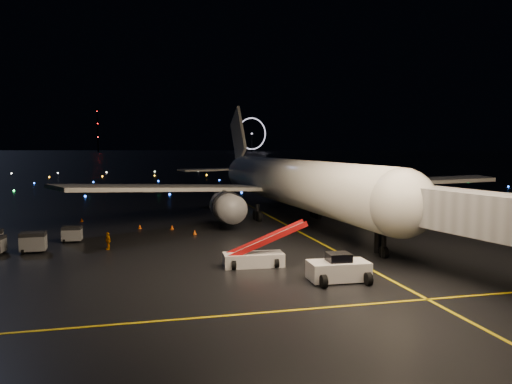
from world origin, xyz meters
TOP-DOWN VIEW (x-y plane):
  - ground at (0.00, 300.00)m, footprint 2000.00×2000.00m
  - lane_centre at (12.00, 15.00)m, footprint 0.25×80.00m
  - lane_cross at (-5.00, -10.00)m, footprint 60.00×0.25m
  - airliner at (13.42, 26.73)m, footprint 61.87×59.12m
  - pushback_tug at (8.21, -4.57)m, footprint 4.38×2.42m
  - belt_loader at (3.25, 1.16)m, footprint 7.22×2.33m
  - crew_c at (-8.57, 10.75)m, footprint 0.80×1.03m
  - safety_cone_0 at (0.28, 16.75)m, footprint 0.52×0.52m
  - safety_cone_1 at (-1.90, 20.80)m, footprint 0.58×0.58m
  - safety_cone_2 at (-5.55, 22.14)m, footprint 0.57×0.57m
  - safety_cone_3 at (-12.76, 29.27)m, footprint 0.54×0.54m
  - ferris_wheel at (170.00, 720.00)m, footprint 49.33×16.80m
  - radio_mast at (-60.00, 740.00)m, footprint 1.80×1.80m
  - taxiway_lights at (0.00, 106.00)m, footprint 164.00×92.00m
  - baggage_cart_0 at (-12.30, 15.40)m, footprint 1.96×1.47m
  - baggage_cart_2 at (-15.13, 10.91)m, footprint 2.20×1.55m

SIDE VIEW (x-z plane):
  - ground at x=0.00m, z-range 0.00..0.00m
  - lane_centre at x=12.00m, z-range 0.00..0.02m
  - lane_cross at x=-5.00m, z-range 0.00..0.02m
  - taxiway_lights at x=0.00m, z-range 0.00..0.36m
  - safety_cone_2 at x=-5.55m, z-range 0.00..0.49m
  - safety_cone_0 at x=0.28m, z-range 0.00..0.50m
  - safety_cone_1 at x=-1.90m, z-range 0.00..0.51m
  - safety_cone_3 at x=-12.76m, z-range 0.00..0.53m
  - baggage_cart_0 at x=-12.30m, z-range 0.00..1.56m
  - crew_c at x=-8.57m, z-range 0.00..1.64m
  - baggage_cart_2 at x=-15.13m, z-range 0.00..1.86m
  - pushback_tug at x=8.21m, z-range 0.00..2.05m
  - belt_loader at x=3.25m, z-range 0.00..3.45m
  - airliner at x=13.42m, z-range 0.00..16.60m
  - ferris_wheel at x=170.00m, z-range 0.00..52.00m
  - radio_mast at x=-60.00m, z-range 0.00..64.00m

